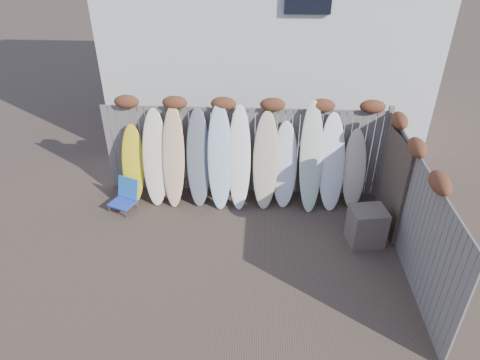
{
  "coord_description": "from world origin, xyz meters",
  "views": [
    {
      "loc": [
        0.38,
        -5.82,
        5.36
      ],
      "look_at": [
        0.0,
        1.2,
        1.0
      ],
      "focal_mm": 32.0,
      "sensor_mm": 36.0,
      "label": 1
    }
  ],
  "objects_px": {
    "surfboard_0": "(133,164)",
    "lattice_panel": "(392,184)",
    "beach_chair": "(125,196)",
    "wooden_crate": "(367,226)"
  },
  "relations": [
    {
      "from": "wooden_crate",
      "to": "lattice_panel",
      "type": "height_order",
      "value": "lattice_panel"
    },
    {
      "from": "beach_chair",
      "to": "lattice_panel",
      "type": "height_order",
      "value": "lattice_panel"
    },
    {
      "from": "lattice_panel",
      "to": "surfboard_0",
      "type": "distance_m",
      "value": 5.32
    },
    {
      "from": "wooden_crate",
      "to": "surfboard_0",
      "type": "xyz_separation_m",
      "value": [
        -4.76,
        1.32,
        0.46
      ]
    },
    {
      "from": "surfboard_0",
      "to": "lattice_panel",
      "type": "bearing_deg",
      "value": -9.89
    },
    {
      "from": "beach_chair",
      "to": "wooden_crate",
      "type": "relative_size",
      "value": 0.9
    },
    {
      "from": "beach_chair",
      "to": "wooden_crate",
      "type": "xyz_separation_m",
      "value": [
        4.88,
        -0.87,
        0.07
      ]
    },
    {
      "from": "beach_chair",
      "to": "surfboard_0",
      "type": "height_order",
      "value": "surfboard_0"
    },
    {
      "from": "beach_chair",
      "to": "lattice_panel",
      "type": "distance_m",
      "value": 5.43
    },
    {
      "from": "beach_chair",
      "to": "surfboard_0",
      "type": "xyz_separation_m",
      "value": [
        0.11,
        0.45,
        0.52
      ]
    }
  ]
}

